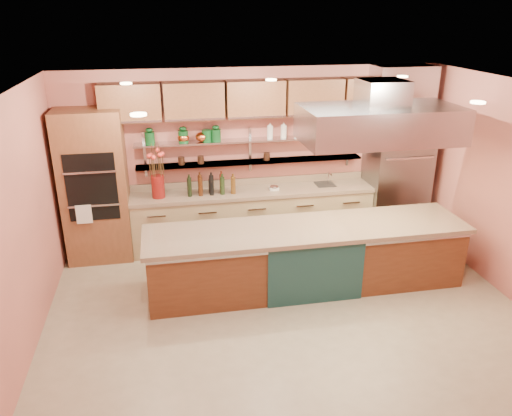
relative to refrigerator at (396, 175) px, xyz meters
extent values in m
cube|color=tan|center=(-2.35, -2.14, -1.06)|extent=(6.00, 5.00, 0.02)
cube|color=black|center=(-2.35, -2.14, 1.75)|extent=(6.00, 5.00, 0.02)
cube|color=#C26B5B|center=(-2.35, 0.36, 0.35)|extent=(6.00, 0.04, 2.80)
cube|color=#C26B5B|center=(-2.35, -4.64, 0.35)|extent=(6.00, 0.04, 2.80)
cube|color=#C26B5B|center=(-5.35, -2.14, 0.35)|extent=(0.04, 5.00, 2.80)
cube|color=brown|center=(-4.80, 0.04, 0.10)|extent=(0.95, 0.64, 2.30)
cube|color=slate|center=(0.00, 0.00, 0.00)|extent=(0.95, 0.72, 2.10)
cube|color=#9D855E|center=(-2.40, 0.06, -0.58)|extent=(3.84, 0.64, 0.93)
cube|color=#ACAFB3|center=(-2.40, 0.23, 0.30)|extent=(3.60, 0.26, 0.03)
cube|color=#ACAFB3|center=(-2.40, 0.23, 0.65)|extent=(3.60, 0.26, 0.03)
cube|color=brown|center=(-2.35, 0.18, 1.30)|extent=(4.60, 0.36, 0.55)
cube|color=#ACAFB3|center=(-1.04, -1.42, 1.20)|extent=(2.00, 1.00, 0.45)
cube|color=#FFE5A5|center=(-2.35, -1.94, 1.72)|extent=(4.00, 2.80, 0.02)
cube|color=brown|center=(-1.94, -1.42, -0.61)|extent=(4.27, 0.93, 0.89)
cylinder|color=maroon|center=(-3.88, 0.01, 0.05)|extent=(0.22, 0.22, 0.35)
cube|color=black|center=(-3.07, 0.01, 0.01)|extent=(0.82, 0.48, 0.25)
cube|color=silver|center=(-2.07, 0.01, -0.08)|extent=(0.16, 0.13, 0.08)
cylinder|color=silver|center=(-1.14, 0.11, -0.02)|extent=(0.03, 0.03, 0.21)
ellipsoid|color=#D06430|center=(-3.18, 0.23, 0.74)|extent=(0.21, 0.21, 0.15)
cylinder|color=#0D4119|center=(-3.09, 0.23, 0.75)|extent=(0.18, 0.18, 0.18)
camera|label=1|loc=(-3.76, -7.29, 2.55)|focal=35.00mm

